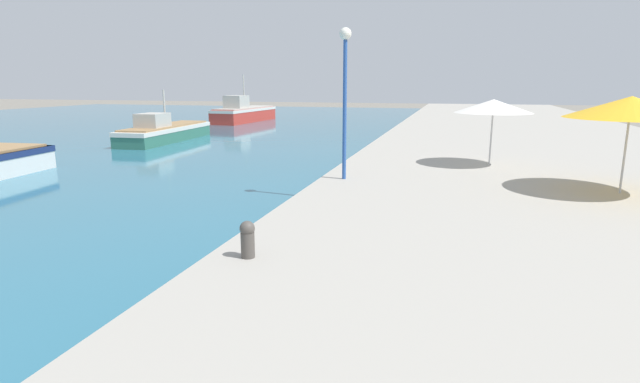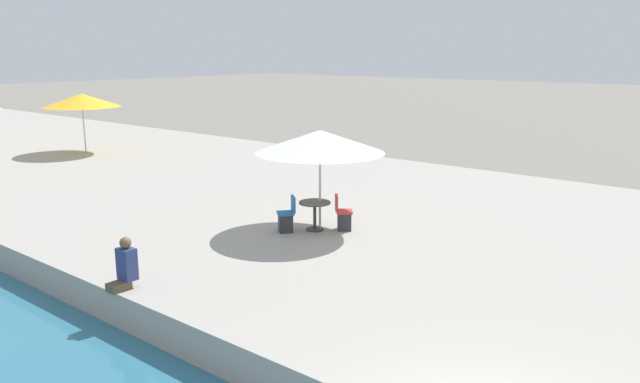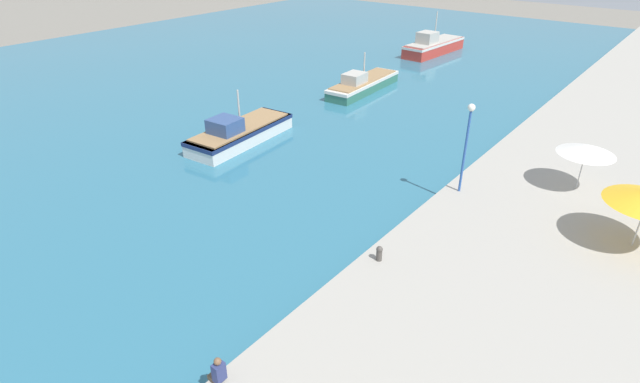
# 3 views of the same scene
# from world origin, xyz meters

# --- Properties ---
(water_basin) EXTENTS (56.00, 90.00, 0.04)m
(water_basin) POSITION_xyz_m (-28.00, 37.00, 0.02)
(water_basin) COLOR #2D6B84
(water_basin) RESTS_ON ground_plane
(fishing_boat_near) EXTENTS (3.23, 8.01, 3.44)m
(fishing_boat_near) POSITION_xyz_m (-13.79, 22.00, 0.73)
(fishing_boat_near) COLOR silver
(fishing_boat_near) RESTS_ON water_basin
(fishing_boat_mid) EXTENTS (2.66, 8.81, 3.22)m
(fishing_boat_mid) POSITION_xyz_m (-13.77, 36.19, 0.68)
(fishing_boat_mid) COLOR #33705B
(fishing_boat_mid) RESTS_ON water_basin
(fishing_boat_far) EXTENTS (3.03, 9.11, 4.38)m
(fishing_boat_far) POSITION_xyz_m (-15.46, 52.29, 0.90)
(fishing_boat_far) COLOR red
(fishing_boat_far) RESTS_ON water_basin
(cafe_umbrella_striped) EXTENTS (2.75, 2.75, 2.38)m
(cafe_umbrella_striped) POSITION_xyz_m (5.33, 27.26, 2.88)
(cafe_umbrella_striped) COLOR #B7B7B7
(cafe_umbrella_striped) RESTS_ON quay_promenade
(person_at_quay) EXTENTS (0.55, 0.36, 1.01)m
(person_at_quay) POSITION_xyz_m (0.31, 7.76, 1.19)
(person_at_quay) COLOR brown
(person_at_quay) RESTS_ON quay_promenade
(mooring_bollard) EXTENTS (0.26, 0.26, 0.65)m
(mooring_bollard) POSITION_xyz_m (0.74, 15.80, 1.09)
(mooring_bollard) COLOR #4C4742
(mooring_bollard) RESTS_ON quay_promenade
(lamppost) EXTENTS (0.36, 0.36, 4.56)m
(lamppost) POSITION_xyz_m (0.77, 23.27, 3.84)
(lamppost) COLOR #28519E
(lamppost) RESTS_ON quay_promenade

